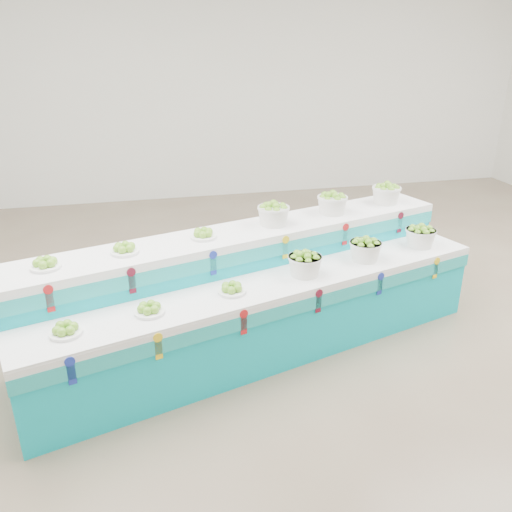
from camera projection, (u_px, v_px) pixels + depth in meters
name	position (u px, v px, depth m)	size (l,w,h in m)	color
ground	(359.00, 333.00, 5.09)	(10.00, 10.00, 0.00)	brown
back_wall	(247.00, 76.00, 8.81)	(10.00, 10.00, 0.00)	silver
display_stand	(256.00, 293.00, 4.74)	(4.22, 1.08, 1.02)	#0AB2C1
plate_lower_left	(65.00, 329.00, 3.67)	(0.23, 0.23, 0.09)	white
plate_lower_mid	(149.00, 308.00, 3.95)	(0.23, 0.23, 0.09)	white
plate_lower_right	(232.00, 288.00, 4.27)	(0.23, 0.23, 0.09)	white
basket_lower_left	(305.00, 263.00, 4.57)	(0.29, 0.29, 0.21)	silver
basket_lower_mid	(365.00, 249.00, 4.87)	(0.29, 0.29, 0.21)	silver
basket_lower_right	(420.00, 236.00, 5.19)	(0.29, 0.29, 0.21)	silver
plate_upper_left	(45.00, 263.00, 3.98)	(0.23, 0.23, 0.09)	white
plate_upper_mid	(124.00, 248.00, 4.25)	(0.23, 0.23, 0.09)	white
plate_upper_right	(203.00, 233.00, 4.57)	(0.23, 0.23, 0.09)	white
basket_upper_left	(273.00, 214.00, 4.87)	(0.29, 0.29, 0.21)	silver
basket_upper_mid	(332.00, 203.00, 5.17)	(0.29, 0.29, 0.21)	silver
basket_upper_right	(386.00, 193.00, 5.49)	(0.29, 0.29, 0.21)	silver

